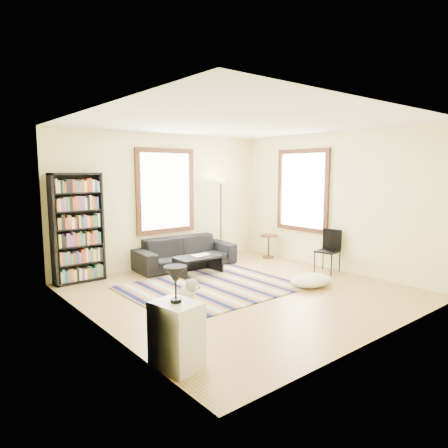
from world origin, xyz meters
TOP-DOWN VIEW (x-y plane):
  - floor at (0.00, 0.00)m, footprint 5.00×5.00m
  - ceiling at (0.00, 0.00)m, footprint 5.00×5.00m
  - wall_back at (0.00, 2.55)m, footprint 5.00×0.10m
  - wall_front at (0.00, -2.55)m, footprint 5.00×0.10m
  - wall_left at (-2.55, 0.00)m, footprint 0.10×5.00m
  - wall_right at (2.55, 0.00)m, footprint 0.10×5.00m
  - window_back at (0.00, 2.47)m, footprint 1.20×0.06m
  - window_right at (2.47, 0.80)m, footprint 0.06×1.20m
  - rug at (-0.30, 0.49)m, footprint 2.81×2.24m
  - sofa at (0.20, 2.05)m, footprint 2.20×0.98m
  - bookshelf at (-1.95, 2.32)m, footprint 0.90×0.30m
  - coffee_table at (0.05, 1.37)m, footprint 0.93×0.55m
  - book_a at (-0.05, 1.37)m, footprint 0.22×0.27m
  - book_b at (0.20, 1.42)m, footprint 0.15×0.20m
  - floor_cushion at (1.14, -0.54)m, footprint 0.95×0.80m
  - floor_lamp at (1.25, 2.15)m, footprint 0.32×0.32m
  - side_table at (2.20, 1.54)m, footprint 0.48×0.48m
  - folding_chair at (2.15, -0.15)m, footprint 0.49×0.47m
  - white_cabinet at (-2.30, -1.54)m, footprint 0.46×0.56m
  - table_lamp at (-2.30, -1.54)m, footprint 0.25×0.25m
  - dog at (-1.31, -0.16)m, footprint 0.49×0.58m

SIDE VIEW (x-z plane):
  - floor at x=0.00m, z-range -0.10..0.00m
  - rug at x=-0.30m, z-range 0.00..0.02m
  - floor_cushion at x=1.14m, z-range 0.00..0.21m
  - coffee_table at x=0.05m, z-range 0.00..0.36m
  - dog at x=-1.31m, z-range 0.00..0.50m
  - side_table at x=2.20m, z-range 0.00..0.54m
  - sofa at x=0.20m, z-range 0.00..0.63m
  - white_cabinet at x=-2.30m, z-range 0.00..0.70m
  - book_b at x=0.20m, z-range 0.36..0.37m
  - book_a at x=-0.05m, z-range 0.36..0.38m
  - folding_chair at x=2.15m, z-range 0.00..0.86m
  - table_lamp at x=-2.30m, z-range 0.70..1.08m
  - floor_lamp at x=1.25m, z-range 0.00..1.86m
  - bookshelf at x=-1.95m, z-range 0.00..2.00m
  - wall_back at x=0.00m, z-range 0.00..2.80m
  - wall_front at x=0.00m, z-range 0.00..2.80m
  - wall_left at x=-2.55m, z-range 0.00..2.80m
  - wall_right at x=2.55m, z-range 0.00..2.80m
  - window_back at x=0.00m, z-range 0.80..2.40m
  - window_right at x=2.47m, z-range 0.80..2.40m
  - ceiling at x=0.00m, z-range 2.80..2.90m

